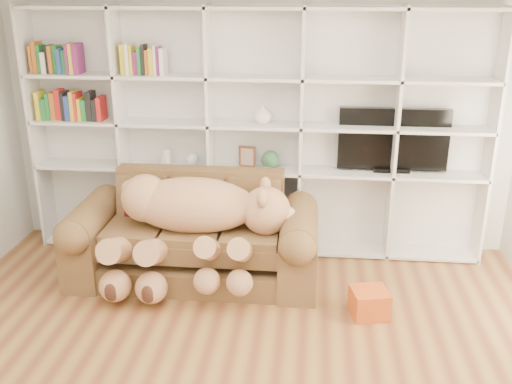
# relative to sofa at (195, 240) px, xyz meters

# --- Properties ---
(wall_back) EXTENTS (5.00, 0.02, 2.70)m
(wall_back) POSITION_rel_sofa_xyz_m (0.50, 0.83, 1.00)
(wall_back) COLOR silver
(wall_back) RESTS_ON floor
(bookshelf) EXTENTS (4.43, 0.35, 2.40)m
(bookshelf) POSITION_rel_sofa_xyz_m (0.26, 0.69, 0.95)
(bookshelf) COLOR silver
(bookshelf) RESTS_ON floor
(sofa) EXTENTS (2.23, 0.96, 0.94)m
(sofa) POSITION_rel_sofa_xyz_m (0.00, 0.00, 0.00)
(sofa) COLOR brown
(sofa) RESTS_ON floor
(teddy_bear) EXTENTS (1.65, 0.91, 0.96)m
(teddy_bear) POSITION_rel_sofa_xyz_m (0.03, -0.19, 0.30)
(teddy_bear) COLOR tan
(teddy_bear) RESTS_ON sofa
(throw_pillow) EXTENTS (0.37, 0.23, 0.38)m
(throw_pillow) POSITION_rel_sofa_xyz_m (-0.50, 0.16, 0.30)
(throw_pillow) COLOR #510D17
(throw_pillow) RESTS_ON sofa
(gift_box) EXTENTS (0.34, 0.33, 0.23)m
(gift_box) POSITION_rel_sofa_xyz_m (1.55, -0.55, -0.24)
(gift_box) COLOR #C7511A
(gift_box) RESTS_ON floor
(tv) EXTENTS (1.04, 0.18, 0.61)m
(tv) POSITION_rel_sofa_xyz_m (1.81, 0.69, 0.81)
(tv) COLOR black
(tv) RESTS_ON bookshelf
(picture_frame) EXTENTS (0.17, 0.06, 0.21)m
(picture_frame) POSITION_rel_sofa_xyz_m (0.41, 0.64, 0.63)
(picture_frame) COLOR #59301E
(picture_frame) RESTS_ON bookshelf
(green_vase) EXTENTS (0.18, 0.18, 0.18)m
(green_vase) POSITION_rel_sofa_xyz_m (0.64, 0.64, 0.60)
(green_vase) COLOR #32613D
(green_vase) RESTS_ON bookshelf
(figurine_tall) EXTENTS (0.10, 0.10, 0.17)m
(figurine_tall) POSITION_rel_sofa_xyz_m (-0.39, 0.64, 0.60)
(figurine_tall) COLOR silver
(figurine_tall) RESTS_ON bookshelf
(figurine_short) EXTENTS (0.07, 0.07, 0.11)m
(figurine_short) POSITION_rel_sofa_xyz_m (-0.43, 0.64, 0.57)
(figurine_short) COLOR silver
(figurine_short) RESTS_ON bookshelf
(snow_globe) EXTENTS (0.13, 0.13, 0.13)m
(snow_globe) POSITION_rel_sofa_xyz_m (-0.14, 0.64, 0.58)
(snow_globe) COLOR silver
(snow_globe) RESTS_ON bookshelf
(shelf_vase) EXTENTS (0.21, 0.21, 0.18)m
(shelf_vase) POSITION_rel_sofa_xyz_m (0.56, 0.64, 1.05)
(shelf_vase) COLOR silver
(shelf_vase) RESTS_ON bookshelf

